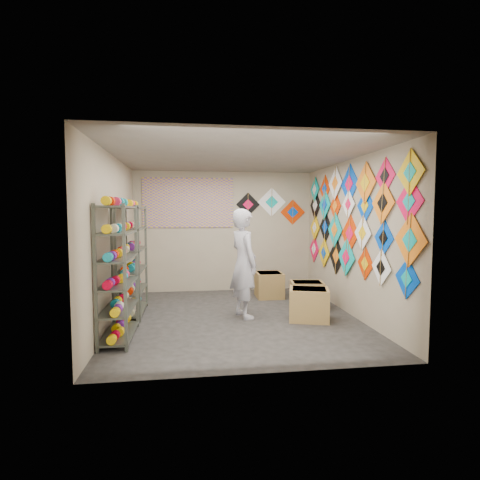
{
  "coord_description": "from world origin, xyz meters",
  "views": [
    {
      "loc": [
        -0.79,
        -6.21,
        1.79
      ],
      "look_at": [
        0.1,
        0.3,
        1.3
      ],
      "focal_mm": 28.0,
      "sensor_mm": 36.0,
      "label": 1
    }
  ],
  "objects": [
    {
      "name": "shopkeeper",
      "position": [
        0.13,
        0.02,
        0.92
      ],
      "size": [
        0.94,
        0.85,
        1.85
      ],
      "primitive_type": "imported",
      "rotation": [
        0.0,
        0.0,
        1.89
      ],
      "color": "silver",
      "rests_on": "ground"
    },
    {
      "name": "string_spools",
      "position": [
        -1.78,
        -0.2,
        1.05
      ],
      "size": [
        0.12,
        2.36,
        0.12
      ],
      "color": "#E4295D",
      "rests_on": "ground"
    },
    {
      "name": "ground",
      "position": [
        0.0,
        0.0,
        0.0
      ],
      "size": [
        4.5,
        4.5,
        0.0
      ],
      "primitive_type": "plane",
      "color": "#262421"
    },
    {
      "name": "room_walls",
      "position": [
        0.0,
        0.0,
        1.64
      ],
      "size": [
        4.5,
        4.5,
        4.5
      ],
      "color": "tan",
      "rests_on": "ground"
    },
    {
      "name": "kite_wall_display",
      "position": [
        1.98,
        0.03,
        1.65
      ],
      "size": [
        0.06,
        4.33,
        2.05
      ],
      "color": "#0043C9",
      "rests_on": "room_walls"
    },
    {
      "name": "carton_a",
      "position": [
        1.17,
        -0.32,
        0.26
      ],
      "size": [
        0.76,
        0.69,
        0.53
      ],
      "primitive_type": "cube",
      "rotation": [
        0.0,
        0.0,
        -0.29
      ],
      "color": "#A07E45",
      "rests_on": "ground"
    },
    {
      "name": "carton_c",
      "position": [
        0.88,
        1.42,
        0.26
      ],
      "size": [
        0.56,
        0.61,
        0.52
      ],
      "primitive_type": "cube",
      "rotation": [
        0.0,
        0.0,
        -0.02
      ],
      "color": "#A07E45",
      "rests_on": "ground"
    },
    {
      "name": "back_wall_kites",
      "position": [
        1.1,
        2.24,
        1.93
      ],
      "size": [
        1.62,
        0.02,
        0.85
      ],
      "color": "black",
      "rests_on": "room_walls"
    },
    {
      "name": "shelf_rack_front",
      "position": [
        -1.78,
        -0.85,
        0.95
      ],
      "size": [
        0.4,
        1.1,
        1.9
      ],
      "primitive_type": "cube",
      "color": "#4C5147",
      "rests_on": "ground"
    },
    {
      "name": "carton_b",
      "position": [
        1.39,
        0.47,
        0.24
      ],
      "size": [
        0.67,
        0.58,
        0.49
      ],
      "primitive_type": "cube",
      "rotation": [
        0.0,
        0.0,
        -0.17
      ],
      "color": "#A07E45",
      "rests_on": "ground"
    },
    {
      "name": "poster",
      "position": [
        -0.8,
        2.23,
        2.0
      ],
      "size": [
        2.0,
        0.01,
        1.1
      ],
      "primitive_type": "cube",
      "color": "#6E4AA0",
      "rests_on": "room_walls"
    },
    {
      "name": "shelf_rack_back",
      "position": [
        -1.78,
        0.45,
        0.95
      ],
      "size": [
        0.4,
        1.1,
        1.9
      ],
      "primitive_type": "cube",
      "color": "#4C5147",
      "rests_on": "ground"
    }
  ]
}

